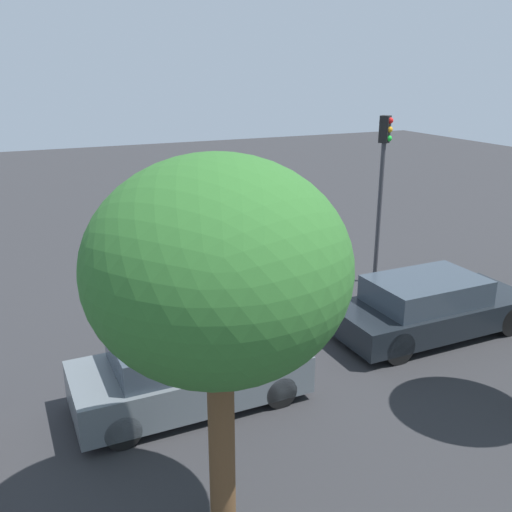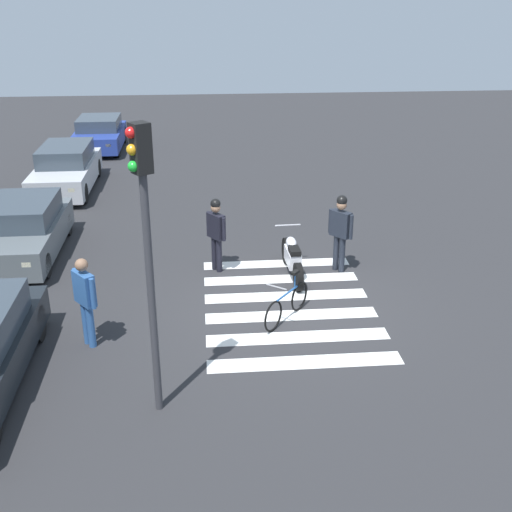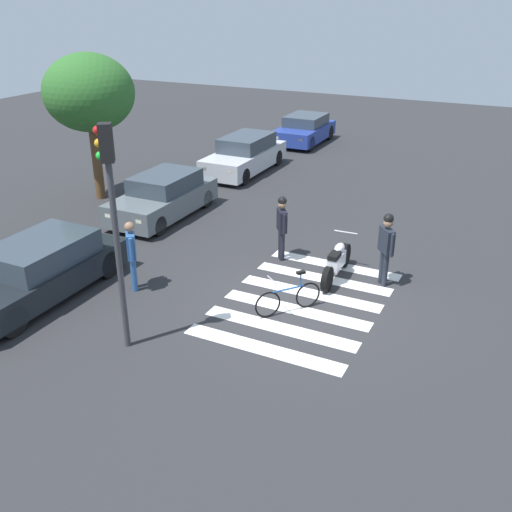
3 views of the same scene
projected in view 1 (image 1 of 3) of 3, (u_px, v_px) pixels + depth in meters
ground_plane at (231, 270)px, 17.24m from camera, size 60.00×60.00×0.00m
police_motorcycle at (179, 260)px, 16.75m from camera, size 2.20×0.62×1.04m
leaning_bicycle at (251, 257)px, 17.26m from camera, size 1.35×1.07×0.98m
officer_on_foot at (160, 229)px, 17.46m from camera, size 0.56×0.48×1.89m
officer_by_motorcycle at (180, 261)px, 14.85m from camera, size 0.57×0.45×1.81m
pedestrian_bystander at (339, 274)px, 13.96m from camera, size 0.57×0.47×1.78m
crosswalk_stripes at (231, 270)px, 17.24m from camera, size 4.95×3.58×0.01m
car_black_suv at (430, 307)px, 12.97m from camera, size 4.65×1.91×1.37m
car_grey_coupe at (187, 370)px, 10.25m from camera, size 4.16×1.80×1.40m
traffic_light_pole at (382, 175)px, 15.36m from camera, size 0.33×0.35×4.62m
street_tree_far at (218, 271)px, 6.41m from camera, size 3.03×3.03×4.98m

